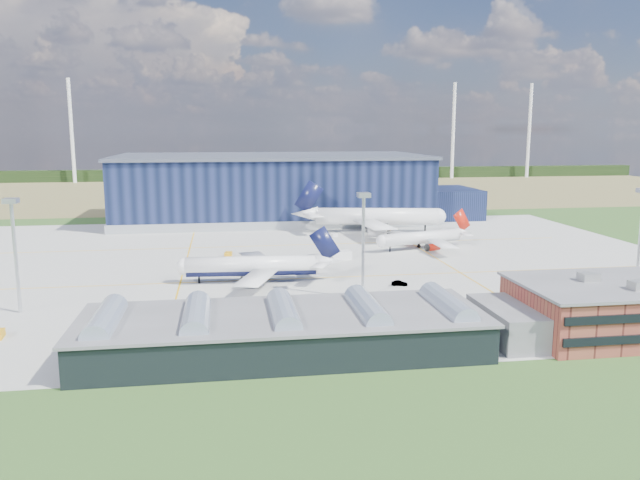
{
  "coord_description": "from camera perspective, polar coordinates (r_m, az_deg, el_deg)",
  "views": [
    {
      "loc": [
        -19.04,
        -157.84,
        36.12
      ],
      "look_at": [
        6.53,
        8.0,
        6.29
      ],
      "focal_mm": 35.0,
      "sensor_mm": 36.0,
      "label": 1
    }
  ],
  "objects": [
    {
      "name": "ground",
      "position": [
        163.04,
        -1.84,
        -2.72
      ],
      "size": [
        600.0,
        600.0,
        0.0
      ],
      "primitive_type": "plane",
      "color": "#29501E",
      "rests_on": "ground"
    },
    {
      "name": "apron",
      "position": [
        172.74,
        -2.24,
        -1.99
      ],
      "size": [
        220.0,
        160.0,
        0.08
      ],
      "color": "#ABABA6",
      "rests_on": "ground"
    },
    {
      "name": "farmland",
      "position": [
        380.04,
        -5.87,
        4.57
      ],
      "size": [
        600.0,
        220.0,
        0.01
      ],
      "primitive_type": "cube",
      "color": "olive",
      "rests_on": "ground"
    },
    {
      "name": "treeline",
      "position": [
        459.36,
        -6.4,
        6.01
      ],
      "size": [
        600.0,
        8.0,
        8.0
      ],
      "primitive_type": "cube",
      "color": "black",
      "rests_on": "ground"
    },
    {
      "name": "hangar",
      "position": [
        254.77,
        -3.82,
        4.54
      ],
      "size": [
        145.0,
        62.0,
        26.1
      ],
      "color": "black",
      "rests_on": "ground"
    },
    {
      "name": "glass_concourse",
      "position": [
        103.85,
        -1.37,
        -8.12
      ],
      "size": [
        78.0,
        23.0,
        8.6
      ],
      "color": "black",
      "rests_on": "ground"
    },
    {
      "name": "light_mast_west",
      "position": [
        135.83,
        -26.2,
        0.28
      ],
      "size": [
        2.6,
        2.6,
        23.0
      ],
      "color": "silver",
      "rests_on": "ground"
    },
    {
      "name": "light_mast_center",
      "position": [
        132.72,
        3.98,
        1.09
      ],
      "size": [
        2.6,
        2.6,
        23.0
      ],
      "color": "silver",
      "rests_on": "ground"
    },
    {
      "name": "airliner_navy",
      "position": [
        148.94,
        -6.28,
        -1.45
      ],
      "size": [
        42.36,
        41.55,
        13.02
      ],
      "primitive_type": null,
      "rotation": [
        0.0,
        0.0,
        3.08
      ],
      "color": "white",
      "rests_on": "ground"
    },
    {
      "name": "airliner_red",
      "position": [
        191.64,
        9.22,
        0.81
      ],
      "size": [
        43.07,
        42.56,
        11.34
      ],
      "primitive_type": null,
      "rotation": [
        0.0,
        0.0,
        3.43
      ],
      "color": "white",
      "rests_on": "ground"
    },
    {
      "name": "airliner_widebody",
      "position": [
        221.06,
        5.22,
        2.98
      ],
      "size": [
        63.65,
        62.7,
        17.88
      ],
      "primitive_type": null,
      "rotation": [
        0.0,
        0.0,
        -0.18
      ],
      "color": "white",
      "rests_on": "ground"
    },
    {
      "name": "gse_tug_b",
      "position": [
        142.54,
        16.82,
        -4.79
      ],
      "size": [
        2.36,
        3.1,
        1.21
      ],
      "primitive_type": "cube",
      "rotation": [
        0.0,
        0.0,
        -0.19
      ],
      "color": "orange",
      "rests_on": "ground"
    },
    {
      "name": "gse_van_a",
      "position": [
        174.52,
        1.9,
        -1.43
      ],
      "size": [
        6.55,
        4.36,
        2.63
      ],
      "primitive_type": "cube",
      "rotation": [
        0.0,
        0.0,
        1.88
      ],
      "color": "silver",
      "rests_on": "ground"
    },
    {
      "name": "gse_cart_a",
      "position": [
        212.87,
        1.28,
        0.47
      ],
      "size": [
        2.56,
        3.17,
        1.2
      ],
      "primitive_type": "cube",
      "rotation": [
        0.0,
        0.0,
        0.29
      ],
      "color": "silver",
      "rests_on": "ground"
    },
    {
      "name": "gse_van_b",
      "position": [
        210.02,
        9.65,
        0.32
      ],
      "size": [
        4.17,
        4.98,
        2.09
      ],
      "primitive_type": "cube",
      "rotation": [
        0.0,
        0.0,
        0.55
      ],
      "color": "silver",
      "rests_on": "ground"
    },
    {
      "name": "gse_tug_c",
      "position": [
        181.09,
        -8.38,
        -1.31
      ],
      "size": [
        2.39,
        3.36,
        1.36
      ],
      "primitive_type": "cube",
      "rotation": [
        0.0,
        0.0,
        -0.15
      ],
      "color": "orange",
      "rests_on": "ground"
    },
    {
      "name": "car_a",
      "position": [
        136.64,
        13.65,
        -5.31
      ],
      "size": [
        3.32,
        1.95,
        1.06
      ],
      "primitive_type": "imported",
      "rotation": [
        0.0,
        0.0,
        1.81
      ],
      "color": "#99999E",
      "rests_on": "ground"
    },
    {
      "name": "car_b",
      "position": [
        147.19,
        7.28,
        -3.96
      ],
      "size": [
        4.01,
        2.46,
        1.25
      ],
      "primitive_type": "imported",
      "rotation": [
        0.0,
        0.0,
        1.25
      ],
      "color": "#99999E",
      "rests_on": "ground"
    }
  ]
}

